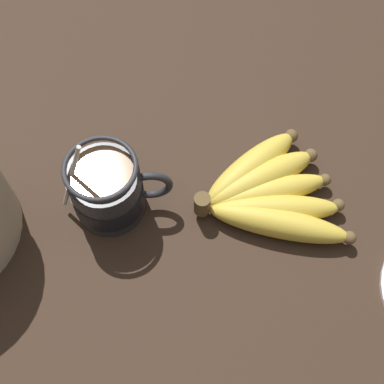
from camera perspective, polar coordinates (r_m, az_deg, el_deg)
The scene contains 3 objects.
table at distance 67.37cm, azimuth -4.77°, elevation -3.90°, with size 96.84×96.84×3.17cm.
coffee_mug at distance 63.72cm, azimuth -8.96°, elevation 0.18°, with size 13.59×8.67×13.96cm.
banana_bunch at distance 66.09cm, azimuth 7.97°, elevation -0.12°, with size 18.81×17.84×4.28cm.
Camera 1 is at (3.68, -27.40, 63.02)cm, focal length 50.00 mm.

